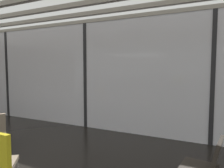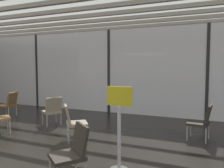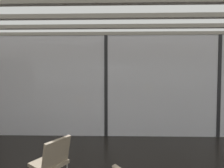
{
  "view_description": "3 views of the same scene",
  "coord_description": "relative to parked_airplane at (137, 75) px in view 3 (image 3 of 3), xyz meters",
  "views": [
    {
      "loc": [
        3.4,
        -0.1,
        1.82
      ],
      "look_at": [
        -0.14,
        7.37,
        1.18
      ],
      "focal_mm": 32.59,
      "sensor_mm": 36.0,
      "label": 1
    },
    {
      "loc": [
        3.48,
        -2.77,
        1.77
      ],
      "look_at": [
        -0.23,
        6.04,
        1.03
      ],
      "focal_mm": 36.1,
      "sensor_mm": 36.0,
      "label": 2
    },
    {
      "loc": [
        0.3,
        -0.01,
        1.86
      ],
      "look_at": [
        0.14,
        7.39,
        1.57
      ],
      "focal_mm": 26.5,
      "sensor_mm": 36.0,
      "label": 3
    }
  ],
  "objects": [
    {
      "name": "glass_curtain_wall",
      "position": [
        -1.59,
        -4.89,
        -0.41
      ],
      "size": [
        14.0,
        0.08,
        3.17
      ],
      "primitive_type": "cube",
      "color": "silver",
      "rests_on": "ground"
    },
    {
      "name": "window_mullion_1",
      "position": [
        -1.59,
        -4.89,
        -0.41
      ],
      "size": [
        0.1,
        0.12,
        3.17
      ],
      "primitive_type": "cube",
      "color": "black",
      "rests_on": "ground"
    },
    {
      "name": "window_mullion_2",
      "position": [
        1.91,
        -4.89,
        -0.41
      ],
      "size": [
        0.1,
        0.12,
        3.17
      ],
      "primitive_type": "cube",
      "color": "black",
      "rests_on": "ground"
    },
    {
      "name": "parked_airplane",
      "position": [
        0.0,
        0.0,
        0.0
      ],
      "size": [
        12.69,
        3.98,
        3.98
      ],
      "color": "silver",
      "rests_on": "ground"
    },
    {
      "name": "lounge_chair_0",
      "position": [
        -2.35,
        -7.41,
        -1.5
      ],
      "size": [
        0.7,
        0.69,
        0.87
      ],
      "rotation": [
        0.0,
        0.0,
        4.13
      ],
      "color": "#7F705B",
      "rests_on": "ground"
    }
  ]
}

